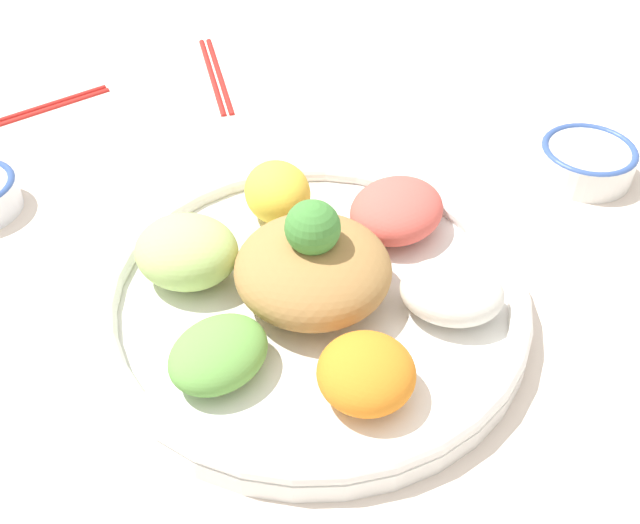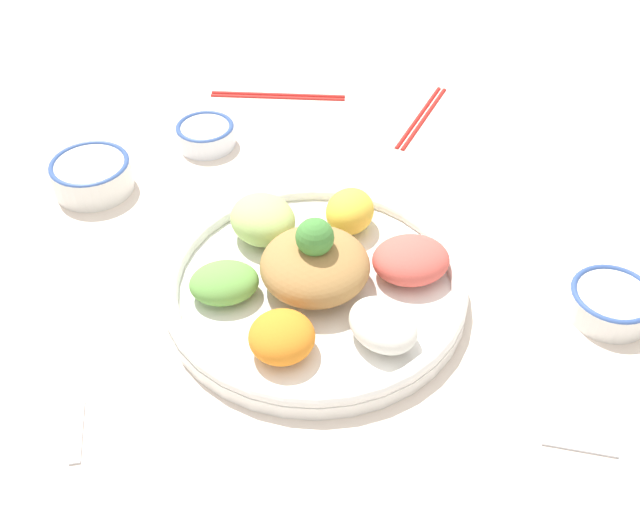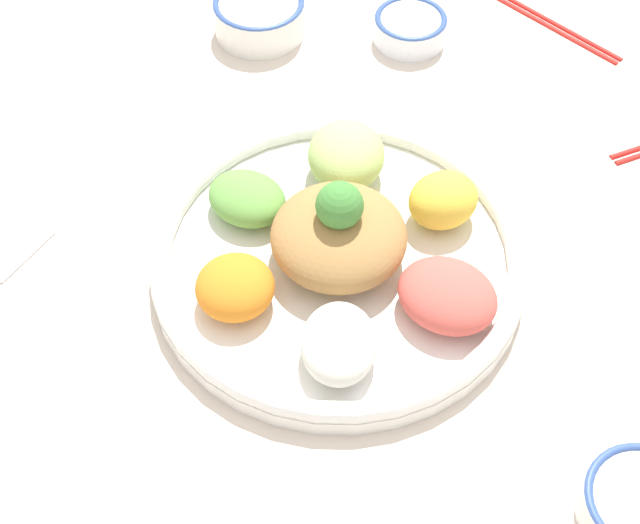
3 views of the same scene
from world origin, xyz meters
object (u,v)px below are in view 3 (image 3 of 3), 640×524
Objects in this scene: sauce_bowl_red at (410,27)px; chopsticks_pair_far at (544,19)px; salad_platter at (344,252)px; serving_spoon_extra at (53,228)px; rice_bowl_blue at (259,15)px.

sauce_bowl_red is 0.40× the size of chopsticks_pair_far.
salad_platter is 0.31m from serving_spoon_extra.
rice_bowl_blue is at bearing -179.66° from serving_spoon_extra.
rice_bowl_blue is 0.92× the size of serving_spoon_extra.
serving_spoon_extra is at bearing 67.96° from sauce_bowl_red.
rice_bowl_blue is at bearing 24.64° from sauce_bowl_red.
sauce_bowl_red is at bearing 160.71° from serving_spoon_extra.
chopsticks_pair_far reaches higher than serving_spoon_extra.
rice_bowl_blue is 0.37m from chopsticks_pair_far.
salad_platter reaches higher than sauce_bowl_red.
salad_platter reaches higher than serving_spoon_extra.
rice_bowl_blue reaches higher than chopsticks_pair_far.
rice_bowl_blue reaches higher than serving_spoon_extra.
sauce_bowl_red reaches higher than serving_spoon_extra.
sauce_bowl_red is at bearing -122.45° from chopsticks_pair_far.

